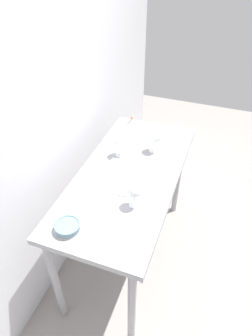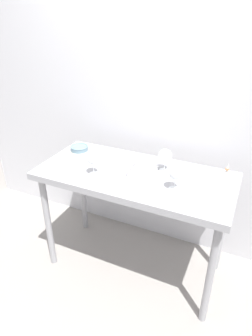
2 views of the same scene
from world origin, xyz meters
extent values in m
plane|color=gray|center=(0.00, 0.00, 0.00)|extent=(6.00, 6.00, 0.00)
cube|color=silver|center=(0.00, 0.49, 1.30)|extent=(3.80, 0.04, 2.60)
cube|color=#9A9A9F|center=(0.00, 0.00, 0.88)|extent=(1.40, 0.64, 0.04)
cube|color=#9A9A9F|center=(0.00, -0.33, 0.88)|extent=(1.40, 0.01, 0.05)
cylinder|color=#9A9A9F|center=(-0.64, -0.26, 0.43)|extent=(0.05, 0.05, 0.86)
cylinder|color=#9A9A9F|center=(0.64, -0.26, 0.43)|extent=(0.05, 0.05, 0.86)
cylinder|color=#9A9A9F|center=(-0.64, 0.26, 0.43)|extent=(0.05, 0.05, 0.86)
cylinder|color=#9A9A9F|center=(0.64, 0.26, 0.43)|extent=(0.05, 0.05, 0.86)
cylinder|color=white|center=(0.32, -0.10, 0.90)|extent=(0.07, 0.07, 0.00)
cylinder|color=white|center=(0.32, -0.10, 0.94)|extent=(0.01, 0.01, 0.08)
sphere|color=white|center=(0.32, -0.10, 1.02)|extent=(0.09, 0.09, 0.09)
cylinder|color=#5E0A1D|center=(0.32, -0.10, 1.01)|extent=(0.06, 0.06, 0.02)
cylinder|color=white|center=(0.18, 0.12, 0.90)|extent=(0.07, 0.07, 0.00)
cylinder|color=white|center=(0.18, 0.12, 0.94)|extent=(0.01, 0.01, 0.07)
sphere|color=white|center=(0.18, 0.12, 1.02)|extent=(0.10, 0.10, 0.10)
cylinder|color=maroon|center=(0.18, 0.12, 1.00)|extent=(0.07, 0.07, 0.02)
cylinder|color=white|center=(-0.26, -0.14, 0.90)|extent=(0.06, 0.06, 0.00)
cylinder|color=white|center=(-0.26, -0.14, 0.94)|extent=(0.01, 0.01, 0.08)
sphere|color=white|center=(-0.26, -0.14, 1.02)|extent=(0.09, 0.09, 0.09)
cylinder|color=maroon|center=(-0.26, -0.14, 1.00)|extent=(0.06, 0.06, 0.02)
cube|color=white|center=(-0.13, 0.03, 0.90)|extent=(0.19, 0.23, 0.01)
cube|color=white|center=(0.04, 0.04, 0.90)|extent=(0.19, 0.23, 0.01)
cube|color=#3F3F47|center=(-0.04, 0.04, 0.90)|extent=(0.02, 0.22, 0.01)
cube|color=white|center=(0.38, 0.13, 0.90)|extent=(0.30, 0.31, 0.00)
cube|color=white|center=(-0.36, 0.04, 0.90)|extent=(0.23, 0.25, 0.00)
cylinder|color=beige|center=(-0.56, 0.15, 0.90)|extent=(0.15, 0.15, 0.01)
cylinder|color=slate|center=(-0.56, 0.15, 0.92)|extent=(0.14, 0.14, 0.03)
torus|color=slate|center=(-0.56, 0.15, 0.94)|extent=(0.15, 0.15, 0.01)
cone|color=#B9B9B9|center=(0.60, 0.18, 0.94)|extent=(0.11, 0.11, 0.07)
cylinder|color=#C17F4C|center=(0.60, 0.18, 0.98)|extent=(0.02, 0.02, 0.01)
cone|color=#B9B9B9|center=(0.60, 0.18, 1.01)|extent=(0.02, 0.02, 0.04)
camera|label=1|loc=(-1.46, -0.52, 2.21)|focal=32.08mm
camera|label=2|loc=(0.71, -1.68, 1.92)|focal=31.28mm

